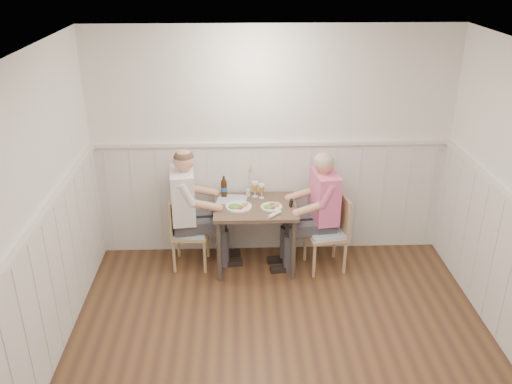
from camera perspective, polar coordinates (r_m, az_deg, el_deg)
ground_plane at (r=4.78m, az=3.26°, el=-19.38°), size 4.50×4.50×0.00m
room_shell at (r=3.89m, az=3.79°, el=-2.98°), size 4.04×4.54×2.60m
wainscot at (r=4.89m, az=2.74°, el=-7.92°), size 4.00×4.49×1.34m
dining_table at (r=5.90m, az=-0.07°, el=-2.32°), size 0.89×0.70×0.75m
chair_right at (r=6.02m, az=7.85°, el=-3.92°), size 0.47×0.47×0.87m
chair_left at (r=6.06m, az=-7.43°, el=-3.86°), size 0.42×0.42×0.84m
man_in_pink at (r=6.01m, az=6.72°, el=-2.79°), size 0.67×0.46×1.37m
diner_cream at (r=6.00m, az=-7.14°, el=-2.69°), size 0.68×0.47×1.40m
plate_man at (r=5.80m, az=1.58°, el=-1.51°), size 0.23×0.23×0.06m
plate_diner at (r=5.80m, az=-1.97°, el=-1.48°), size 0.29×0.29×0.07m
beer_glass_a at (r=5.98m, az=0.59°, el=0.34°), size 0.07×0.07×0.17m
beer_glass_b at (r=6.01m, az=-0.11°, el=0.56°), size 0.07×0.07×0.18m
beer_bottle at (r=6.03m, az=-3.40°, el=0.46°), size 0.07×0.07×0.25m
rolled_napkin at (r=5.63m, az=1.98°, el=-2.36°), size 0.15×0.15×0.04m
grass_vase at (r=6.00m, az=-0.82°, el=1.17°), size 0.05×0.05×0.41m
gingham_mat at (r=5.99m, az=-2.54°, el=-0.80°), size 0.36×0.30×0.01m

